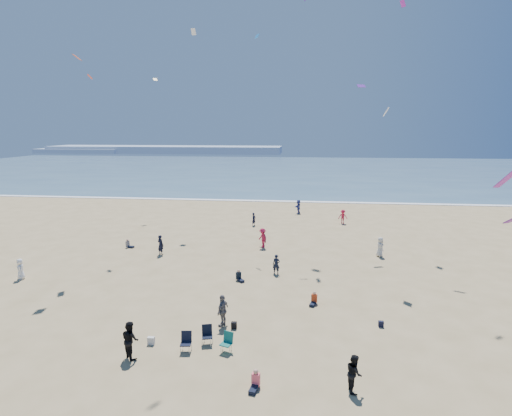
# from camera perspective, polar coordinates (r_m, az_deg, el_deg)

# --- Properties ---
(ground) EXTENTS (220.00, 220.00, 0.00)m
(ground) POSITION_cam_1_polar(r_m,az_deg,el_deg) (19.69, -9.17, -22.71)
(ground) COLOR tan
(ground) RESTS_ON ground
(ocean) EXTENTS (220.00, 100.00, 0.06)m
(ocean) POSITION_cam_1_polar(r_m,az_deg,el_deg) (111.33, 4.09, 5.50)
(ocean) COLOR #476B84
(ocean) RESTS_ON ground
(surf_line) EXTENTS (220.00, 1.20, 0.08)m
(surf_line) POSITION_cam_1_polar(r_m,az_deg,el_deg) (61.84, 2.06, 1.00)
(surf_line) COLOR white
(surf_line) RESTS_ON ground
(headland_far) EXTENTS (110.00, 20.00, 3.20)m
(headland_far) POSITION_cam_1_polar(r_m,az_deg,el_deg) (196.86, -12.80, 8.16)
(headland_far) COLOR #7A8EA8
(headland_far) RESTS_ON ground
(headland_near) EXTENTS (40.00, 14.00, 2.00)m
(headland_near) POSITION_cam_1_polar(r_m,az_deg,el_deg) (209.07, -23.75, 7.49)
(headland_near) COLOR #7A8EA8
(headland_near) RESTS_ON ground
(standing_flyers) EXTENTS (32.92, 43.01, 1.90)m
(standing_flyers) POSITION_cam_1_polar(r_m,az_deg,el_deg) (31.36, 5.25, -7.57)
(standing_flyers) COLOR black
(standing_flyers) RESTS_ON ground
(seated_group) EXTENTS (17.96, 23.87, 0.84)m
(seated_group) POSITION_cam_1_polar(r_m,az_deg,el_deg) (25.36, -4.82, -13.37)
(seated_group) COLOR white
(seated_group) RESTS_ON ground
(chair_cluster) EXTENTS (2.71, 1.50, 1.00)m
(chair_cluster) POSITION_cam_1_polar(r_m,az_deg,el_deg) (21.29, -7.11, -18.26)
(chair_cluster) COLOR black
(chair_cluster) RESTS_ON ground
(white_tote) EXTENTS (0.35, 0.20, 0.40)m
(white_tote) POSITION_cam_1_polar(r_m,az_deg,el_deg) (22.40, -14.76, -17.86)
(white_tote) COLOR silver
(white_tote) RESTS_ON ground
(black_backpack) EXTENTS (0.30, 0.22, 0.38)m
(black_backpack) POSITION_cam_1_polar(r_m,az_deg,el_deg) (23.23, -3.17, -16.40)
(black_backpack) COLOR black
(black_backpack) RESTS_ON ground
(navy_bag) EXTENTS (0.28, 0.18, 0.34)m
(navy_bag) POSITION_cam_1_polar(r_m,az_deg,el_deg) (24.42, 17.42, -15.53)
(navy_bag) COLOR black
(navy_bag) RESTS_ON ground
(kites_aloft) EXTENTS (36.91, 38.63, 30.27)m
(kites_aloft) POSITION_cam_1_polar(r_m,az_deg,el_deg) (29.41, 15.41, 17.92)
(kites_aloft) COLOR #EE5D98
(kites_aloft) RESTS_ON ground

